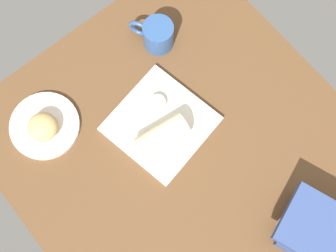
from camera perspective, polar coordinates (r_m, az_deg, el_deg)
dining_table at (r=130.34cm, az=3.56°, el=-5.32°), size 110.00×90.00×4.00cm
round_plate at (r=134.61cm, az=-14.72°, el=0.04°), size 19.43×19.43×1.40cm
scone_pastry at (r=131.03cm, az=-14.96°, el=-0.13°), size 10.85×10.79×5.32cm
square_plate at (r=130.21cm, az=-0.96°, el=0.20°), size 29.06×29.06×1.60cm
sauce_cup at (r=130.07cm, az=-1.30°, el=2.78°), size 4.70×4.70×2.03cm
breakfast_wrap at (r=125.12cm, az=-0.72°, el=-1.23°), size 8.29×14.71×6.49cm
book_stack at (r=126.90cm, az=18.06°, el=-12.33°), size 25.79×21.90×9.84cm
coffee_mug at (r=136.14cm, az=-1.33°, el=11.03°), size 12.66×9.38×8.87cm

